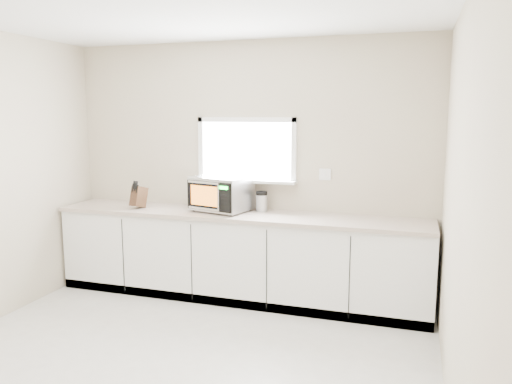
% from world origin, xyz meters
% --- Properties ---
extents(ground, '(4.00, 4.00, 0.00)m').
position_xyz_m(ground, '(0.00, 0.00, 0.00)').
color(ground, beige).
rests_on(ground, ground).
extents(back_wall, '(4.00, 0.17, 2.70)m').
position_xyz_m(back_wall, '(0.00, 2.00, 1.36)').
color(back_wall, beige).
rests_on(back_wall, ground).
extents(cabinets, '(3.92, 0.60, 0.88)m').
position_xyz_m(cabinets, '(0.00, 1.70, 0.44)').
color(cabinets, white).
rests_on(cabinets, ground).
extents(countertop, '(3.92, 0.64, 0.04)m').
position_xyz_m(countertop, '(0.00, 1.69, 0.90)').
color(countertop, '#C1AD9F').
rests_on(countertop, cabinets).
extents(microwave, '(0.66, 0.57, 0.37)m').
position_xyz_m(microwave, '(-0.20, 1.75, 1.11)').
color(microwave, black).
rests_on(microwave, countertop).
extents(knife_block, '(0.14, 0.23, 0.31)m').
position_xyz_m(knife_block, '(-1.11, 1.61, 1.05)').
color(knife_block, '#412917').
rests_on(knife_block, countertop).
extents(cutting_board, '(0.31, 0.07, 0.31)m').
position_xyz_m(cutting_board, '(-0.49, 1.94, 1.07)').
color(cutting_board, '#A35F3F').
rests_on(cutting_board, countertop).
extents(coffee_grinder, '(0.14, 0.14, 0.22)m').
position_xyz_m(coffee_grinder, '(0.21, 1.85, 1.03)').
color(coffee_grinder, silver).
rests_on(coffee_grinder, countertop).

